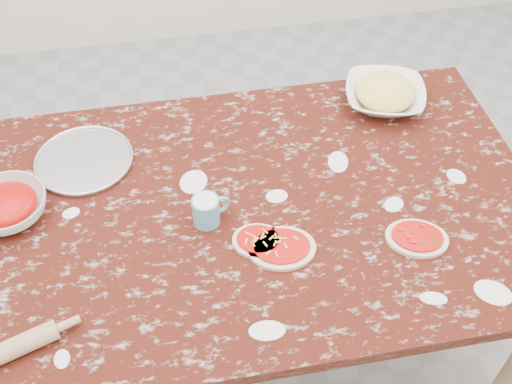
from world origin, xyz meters
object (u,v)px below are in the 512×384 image
(worktable, at_px, (256,223))
(rolling_pin, at_px, (5,352))
(cheese_bowl, at_px, (384,96))
(pizza_tray, at_px, (84,161))
(flour_mug, at_px, (207,210))
(sauce_bowl, at_px, (8,207))

(worktable, xyz_separation_m, rolling_pin, (-0.64, -0.35, 0.11))
(cheese_bowl, relative_size, rolling_pin, 1.07)
(pizza_tray, relative_size, flour_mug, 2.65)
(sauce_bowl, xyz_separation_m, cheese_bowl, (1.16, 0.27, -0.00))
(rolling_pin, bearing_deg, worktable, 28.87)
(cheese_bowl, height_order, rolling_pin, cheese_bowl)
(cheese_bowl, distance_m, flour_mug, 0.74)
(flour_mug, bearing_deg, sauce_bowl, 167.51)
(sauce_bowl, bearing_deg, rolling_pin, -86.34)
(sauce_bowl, relative_size, flour_mug, 1.99)
(flour_mug, bearing_deg, worktable, 14.23)
(worktable, xyz_separation_m, flour_mug, (-0.14, -0.04, 0.13))
(worktable, distance_m, pizza_tray, 0.54)
(rolling_pin, bearing_deg, flour_mug, 32.38)
(pizza_tray, xyz_separation_m, sauce_bowl, (-0.20, -0.17, 0.03))
(worktable, height_order, rolling_pin, rolling_pin)
(pizza_tray, xyz_separation_m, flour_mug, (0.33, -0.29, 0.04))
(worktable, height_order, flour_mug, flour_mug)
(pizza_tray, bearing_deg, rolling_pin, -105.49)
(cheese_bowl, distance_m, rolling_pin, 1.33)
(cheese_bowl, xyz_separation_m, rolling_pin, (-1.13, -0.71, -0.01))
(rolling_pin, bearing_deg, cheese_bowl, 32.06)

